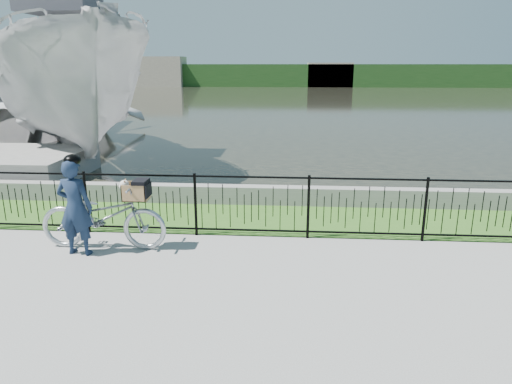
# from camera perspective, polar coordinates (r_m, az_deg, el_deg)

# --- Properties ---
(ground) EXTENTS (120.00, 120.00, 0.00)m
(ground) POSITION_cam_1_polar(r_m,az_deg,el_deg) (6.78, -1.69, -10.45)
(ground) COLOR gray
(ground) RESTS_ON ground
(grass_strip) EXTENTS (60.00, 2.00, 0.01)m
(grass_strip) POSITION_cam_1_polar(r_m,az_deg,el_deg) (9.17, -0.05, -3.28)
(grass_strip) COLOR #36631F
(grass_strip) RESTS_ON ground
(water) EXTENTS (120.00, 120.00, 0.00)m
(water) POSITION_cam_1_polar(r_m,az_deg,el_deg) (39.17, 3.29, 11.28)
(water) COLOR #27271D
(water) RESTS_ON ground
(quay_wall) EXTENTS (60.00, 0.30, 0.40)m
(quay_wall) POSITION_cam_1_polar(r_m,az_deg,el_deg) (10.07, 0.37, -0.38)
(quay_wall) COLOR gray
(quay_wall) RESTS_ON ground
(fence) EXTENTS (14.00, 0.06, 1.15)m
(fence) POSITION_cam_1_polar(r_m,az_deg,el_deg) (8.05, -0.58, -1.74)
(fence) COLOR black
(fence) RESTS_ON ground
(far_treeline) EXTENTS (120.00, 6.00, 3.00)m
(far_treeline) POSITION_cam_1_polar(r_m,az_deg,el_deg) (66.07, 3.73, 14.36)
(far_treeline) COLOR #23491C
(far_treeline) RESTS_ON ground
(far_building_left) EXTENTS (8.00, 4.00, 4.00)m
(far_building_left) POSITION_cam_1_polar(r_m,az_deg,el_deg) (66.72, -12.45, 14.48)
(far_building_left) COLOR gray
(far_building_left) RESTS_ON ground
(far_building_right) EXTENTS (6.00, 3.00, 3.20)m
(far_building_right) POSITION_cam_1_polar(r_m,az_deg,el_deg) (64.79, 9.20, 14.26)
(far_building_right) COLOR gray
(far_building_right) RESTS_ON ground
(bicycle_rig) EXTENTS (2.11, 0.74, 1.21)m
(bicycle_rig) POSITION_cam_1_polar(r_m,az_deg,el_deg) (7.97, -18.50, -2.85)
(bicycle_rig) COLOR #A9AEB5
(bicycle_rig) RESTS_ON ground
(cyclist) EXTENTS (0.60, 0.42, 1.64)m
(cyclist) POSITION_cam_1_polar(r_m,az_deg,el_deg) (7.80, -21.71, -1.60)
(cyclist) COLOR #15233B
(cyclist) RESTS_ON ground
(boat_near) EXTENTS (9.67, 11.58, 6.10)m
(boat_near) POSITION_cam_1_polar(r_m,az_deg,el_deg) (16.25, -22.42, 11.89)
(boat_near) COLOR #ADACAD
(boat_near) RESTS_ON water
(boat_far) EXTENTS (9.08, 12.37, 2.49)m
(boat_far) POSITION_cam_1_polar(r_m,az_deg,el_deg) (21.65, -28.31, 9.24)
(boat_far) COLOR #ADACAD
(boat_far) RESTS_ON water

